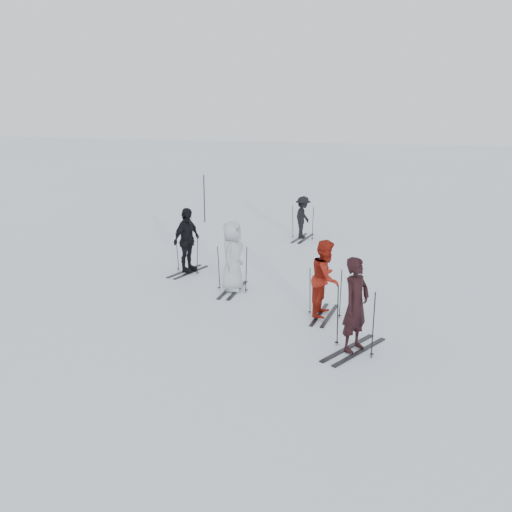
{
  "coord_description": "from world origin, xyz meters",
  "views": [
    {
      "loc": [
        4.12,
        -12.09,
        4.65
      ],
      "look_at": [
        0.0,
        1.0,
        1.0
      ],
      "focal_mm": 40.0,
      "sensor_mm": 36.0,
      "label": 1
    }
  ],
  "objects_px": {
    "skier_uphill_left": "(187,241)",
    "skier_uphill_far": "(303,218)",
    "skier_grey": "(232,257)",
    "piste_marker": "(204,199)",
    "skier_red": "(326,279)",
    "skier_near_dark": "(356,306)"
  },
  "relations": [
    {
      "from": "skier_grey",
      "to": "piste_marker",
      "type": "xyz_separation_m",
      "value": [
        -4.09,
        8.02,
        0.06
      ]
    },
    {
      "from": "skier_near_dark",
      "to": "skier_uphill_left",
      "type": "relative_size",
      "value": 1.01
    },
    {
      "from": "piste_marker",
      "to": "skier_uphill_far",
      "type": "bearing_deg",
      "value": -21.08
    },
    {
      "from": "skier_uphill_left",
      "to": "skier_uphill_far",
      "type": "bearing_deg",
      "value": -9.93
    },
    {
      "from": "skier_red",
      "to": "piste_marker",
      "type": "distance_m",
      "value": 11.31
    },
    {
      "from": "skier_near_dark",
      "to": "skier_red",
      "type": "xyz_separation_m",
      "value": [
        -0.91,
        1.72,
        -0.06
      ]
    },
    {
      "from": "skier_near_dark",
      "to": "skier_uphill_left",
      "type": "bearing_deg",
      "value": 78.43
    },
    {
      "from": "skier_red",
      "to": "piste_marker",
      "type": "relative_size",
      "value": 0.91
    },
    {
      "from": "skier_red",
      "to": "piste_marker",
      "type": "height_order",
      "value": "piste_marker"
    },
    {
      "from": "skier_red",
      "to": "skier_uphill_far",
      "type": "relative_size",
      "value": 1.16
    },
    {
      "from": "piste_marker",
      "to": "skier_near_dark",
      "type": "bearing_deg",
      "value": -54.91
    },
    {
      "from": "skier_red",
      "to": "skier_uphill_far",
      "type": "xyz_separation_m",
      "value": [
        -2.21,
        7.38,
        -0.12
      ]
    },
    {
      "from": "skier_near_dark",
      "to": "skier_grey",
      "type": "height_order",
      "value": "skier_near_dark"
    },
    {
      "from": "piste_marker",
      "to": "skier_uphill_left",
      "type": "bearing_deg",
      "value": -71.44
    },
    {
      "from": "skier_grey",
      "to": "skier_uphill_far",
      "type": "height_order",
      "value": "skier_grey"
    },
    {
      "from": "skier_red",
      "to": "piste_marker",
      "type": "bearing_deg",
      "value": 38.95
    },
    {
      "from": "skier_uphill_left",
      "to": "skier_uphill_far",
      "type": "height_order",
      "value": "skier_uphill_left"
    },
    {
      "from": "skier_near_dark",
      "to": "piste_marker",
      "type": "distance_m",
      "value": 13.23
    },
    {
      "from": "skier_red",
      "to": "skier_grey",
      "type": "xyz_separation_m",
      "value": [
        -2.61,
        1.09,
        0.03
      ]
    },
    {
      "from": "skier_red",
      "to": "skier_uphill_far",
      "type": "bearing_deg",
      "value": 19.27
    },
    {
      "from": "skier_red",
      "to": "skier_grey",
      "type": "distance_m",
      "value": 2.83
    },
    {
      "from": "skier_uphill_left",
      "to": "piste_marker",
      "type": "bearing_deg",
      "value": 31.89
    }
  ]
}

